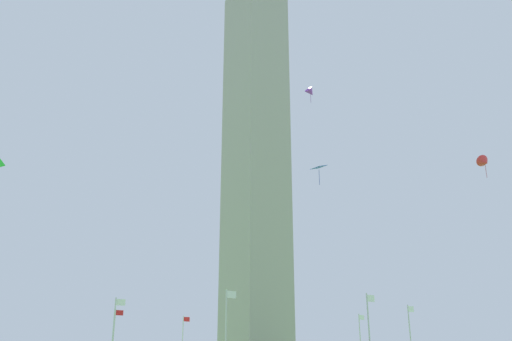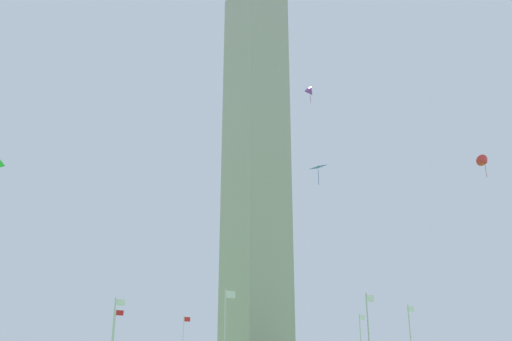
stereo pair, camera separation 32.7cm
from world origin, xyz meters
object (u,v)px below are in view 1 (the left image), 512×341
(flagpole_w, at_px, (370,336))
(kite_blue_diamond, at_px, (319,168))
(obelisk_monument, at_px, (256,141))
(flagpole_se, at_px, (113,341))
(flagpole_sw, at_px, (226,334))
(kite_purple_delta, at_px, (311,92))
(flagpole_s, at_px, (113,337))
(flagpole_nw, at_px, (411,340))
(kite_red_delta, at_px, (485,162))

(flagpole_w, bearing_deg, kite_blue_diamond, 176.91)
(kite_blue_diamond, bearing_deg, obelisk_monument, 73.18)
(flagpole_se, xyz_separation_m, flagpole_sw, (-0.00, -25.34, 0.00))
(kite_purple_delta, bearing_deg, flagpole_w, -93.39)
(flagpole_se, xyz_separation_m, flagpole_s, (-5.25, -12.67, 0.00))
(obelisk_monument, relative_size, kite_blue_diamond, 29.98)
(flagpole_sw, bearing_deg, flagpole_nw, -0.00)
(flagpole_nw, distance_m, kite_blue_diamond, 24.44)
(flagpole_se, bearing_deg, kite_purple_delta, -60.58)
(flagpole_sw, bearing_deg, kite_purple_delta, 9.09)
(kite_red_delta, bearing_deg, flagpole_se, 123.68)
(obelisk_monument, distance_m, kite_purple_delta, 11.04)
(obelisk_monument, relative_size, kite_purple_delta, 27.96)
(flagpole_se, bearing_deg, kite_red_delta, -56.32)
(flagpole_sw, relative_size, kite_red_delta, 3.24)
(obelisk_monument, xyz_separation_m, kite_blue_diamond, (-5.33, -17.62, -9.95))
(flagpole_nw, height_order, kite_red_delta, kite_red_delta)
(flagpole_se, height_order, kite_blue_diamond, kite_blue_diamond)
(kite_purple_delta, height_order, kite_blue_diamond, kite_purple_delta)
(flagpole_sw, distance_m, kite_blue_diamond, 18.01)
(obelisk_monument, relative_size, flagpole_se, 7.03)
(flagpole_s, xyz_separation_m, flagpole_nw, (30.58, -12.67, 0.00))
(obelisk_monument, distance_m, flagpole_s, 31.26)
(flagpole_s, distance_m, flagpole_sw, 13.71)
(kite_purple_delta, bearing_deg, flagpole_s, 150.06)
(obelisk_monument, distance_m, flagpole_se, 31.27)
(obelisk_monument, distance_m, kite_blue_diamond, 20.93)
(flagpole_sw, height_order, kite_blue_diamond, kite_blue_diamond)
(flagpole_w, xyz_separation_m, flagpole_nw, (12.67, 5.25, 0.00))
(flagpole_se, distance_m, flagpole_s, 13.71)
(flagpole_nw, bearing_deg, flagpole_se, 135.00)
(flagpole_w, xyz_separation_m, kite_purple_delta, (0.44, 7.34, 28.80))
(flagpole_sw, xyz_separation_m, kite_red_delta, (25.00, -12.18, 18.06))
(flagpole_se, relative_size, kite_red_delta, 3.24)
(flagpole_s, relative_size, kite_blue_diamond, 4.26)
(flagpole_s, distance_m, kite_blue_diamond, 26.73)
(flagpole_sw, height_order, kite_red_delta, kite_red_delta)
(flagpole_w, xyz_separation_m, kite_red_delta, (12.33, -6.93, 18.06))
(obelisk_monument, distance_m, flagpole_nw, 31.32)
(flagpole_w, height_order, flagpole_nw, same)
(flagpole_s, height_order, kite_blue_diamond, kite_blue_diamond)
(obelisk_monument, xyz_separation_m, flagpole_nw, (12.72, -12.67, -25.66))
(flagpole_s, xyz_separation_m, flagpole_w, (17.92, -17.92, 0.00))
(flagpole_w, distance_m, flagpole_nw, 13.71)
(obelisk_monument, distance_m, kite_red_delta, 28.79)
(kite_red_delta, xyz_separation_m, kite_blue_diamond, (-17.72, 7.22, -2.35))
(flagpole_se, bearing_deg, obelisk_monument, -45.13)
(flagpole_sw, xyz_separation_m, kite_blue_diamond, (7.29, -4.96, 15.71))
(obelisk_monument, distance_m, flagpole_sw, 31.27)
(flagpole_w, bearing_deg, obelisk_monument, 90.18)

